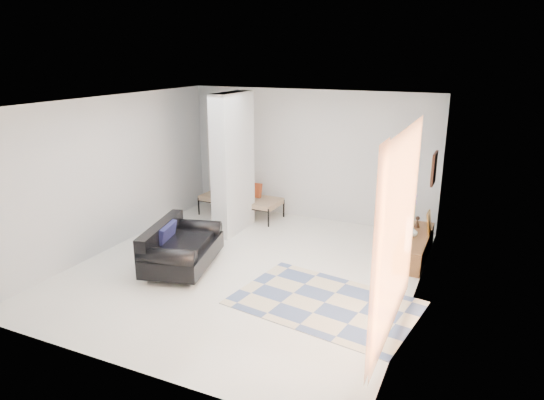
% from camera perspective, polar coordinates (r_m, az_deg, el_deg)
% --- Properties ---
extents(floor, '(6.00, 6.00, 0.00)m').
position_cam_1_polar(floor, '(8.34, -3.06, -8.06)').
color(floor, white).
rests_on(floor, ground).
extents(ceiling, '(6.00, 6.00, 0.00)m').
position_cam_1_polar(ceiling, '(7.60, -3.40, 11.47)').
color(ceiling, white).
rests_on(ceiling, wall_back).
extents(wall_back, '(6.00, 0.00, 6.00)m').
position_cam_1_polar(wall_back, '(10.53, 4.40, 5.25)').
color(wall_back, silver).
rests_on(wall_back, ground).
extents(wall_front, '(6.00, 0.00, 6.00)m').
position_cam_1_polar(wall_front, '(5.53, -17.87, -6.44)').
color(wall_front, silver).
rests_on(wall_front, ground).
extents(wall_left, '(0.00, 6.00, 6.00)m').
position_cam_1_polar(wall_left, '(9.42, -18.24, 3.06)').
color(wall_left, silver).
rests_on(wall_left, ground).
extents(wall_right, '(0.00, 6.00, 6.00)m').
position_cam_1_polar(wall_right, '(7.06, 16.99, -1.29)').
color(wall_right, silver).
rests_on(wall_right, ground).
extents(partition_column, '(0.35, 1.20, 2.80)m').
position_cam_1_polar(partition_column, '(9.73, -4.60, 4.28)').
color(partition_column, '#B7BBBF').
rests_on(partition_column, floor).
extents(hallway_door, '(0.85, 0.06, 2.04)m').
position_cam_1_polar(hallway_door, '(11.45, -5.65, 4.21)').
color(hallway_door, silver).
rests_on(hallway_door, floor).
extents(curtain, '(0.00, 2.55, 2.55)m').
position_cam_1_polar(curtain, '(5.97, 14.69, -3.89)').
color(curtain, '#F58640').
rests_on(curtain, wall_right).
extents(wall_art, '(0.04, 0.45, 0.55)m').
position_cam_1_polar(wall_art, '(8.63, 18.54, 3.53)').
color(wall_art, '#33170E').
rests_on(wall_art, wall_right).
extents(media_console, '(0.45, 1.74, 0.80)m').
position_cam_1_polar(media_console, '(9.08, 16.45, -5.23)').
color(media_console, brown).
rests_on(media_console, floor).
extents(loveseat, '(1.32, 1.82, 0.76)m').
position_cam_1_polar(loveseat, '(8.40, -10.86, -5.53)').
color(loveseat, silver).
rests_on(loveseat, floor).
extents(daybed, '(1.85, 0.86, 0.77)m').
position_cam_1_polar(daybed, '(10.87, -3.75, 0.27)').
color(daybed, black).
rests_on(daybed, floor).
extents(area_rug, '(2.82, 2.10, 0.01)m').
position_cam_1_polar(area_rug, '(7.30, 6.21, -11.93)').
color(area_rug, beige).
rests_on(area_rug, floor).
extents(cylinder_lamp, '(0.10, 0.10, 0.57)m').
position_cam_1_polar(cylinder_lamp, '(8.20, 15.78, -3.94)').
color(cylinder_lamp, beige).
rests_on(cylinder_lamp, media_console).
extents(bronze_figurine, '(0.12, 0.12, 0.21)m').
position_cam_1_polar(bronze_figurine, '(9.42, 16.73, -2.48)').
color(bronze_figurine, '#322016').
rests_on(bronze_figurine, media_console).
extents(vase, '(0.18, 0.18, 0.18)m').
position_cam_1_polar(vase, '(8.95, 16.24, -3.58)').
color(vase, white).
rests_on(vase, media_console).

